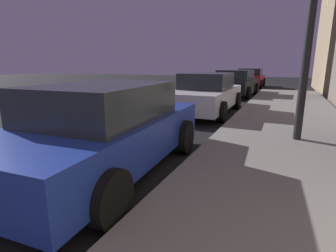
{
  "coord_description": "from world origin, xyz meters",
  "views": [
    {
      "loc": [
        5.43,
        -0.07,
        1.72
      ],
      "look_at": [
        4.08,
        2.92,
        0.94
      ],
      "focal_mm": 27.68,
      "sensor_mm": 36.0,
      "label": 1
    }
  ],
  "objects_px": {
    "car_red": "(250,78)",
    "car_silver": "(206,94)",
    "car_blue": "(105,129)",
    "car_black": "(235,83)"
  },
  "relations": [
    {
      "from": "car_blue",
      "to": "car_red",
      "type": "height_order",
      "value": "same"
    },
    {
      "from": "car_blue",
      "to": "car_silver",
      "type": "bearing_deg",
      "value": 90.0
    },
    {
      "from": "car_blue",
      "to": "car_red",
      "type": "relative_size",
      "value": 1.05
    },
    {
      "from": "car_silver",
      "to": "car_black",
      "type": "xyz_separation_m",
      "value": [
        -0.0,
        5.78,
        0.01
      ]
    },
    {
      "from": "car_red",
      "to": "car_silver",
      "type": "bearing_deg",
      "value": -90.0
    },
    {
      "from": "car_blue",
      "to": "car_black",
      "type": "bearing_deg",
      "value": 90.01
    },
    {
      "from": "car_blue",
      "to": "car_silver",
      "type": "distance_m",
      "value": 5.77
    },
    {
      "from": "car_blue",
      "to": "car_black",
      "type": "height_order",
      "value": "same"
    },
    {
      "from": "car_blue",
      "to": "car_black",
      "type": "xyz_separation_m",
      "value": [
        -0.0,
        11.55,
        -0.01
      ]
    },
    {
      "from": "car_blue",
      "to": "car_black",
      "type": "relative_size",
      "value": 1.01
    }
  ]
}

